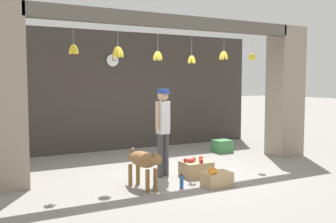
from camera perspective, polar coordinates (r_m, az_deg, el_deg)
name	(u,v)px	position (r m, az deg, el deg)	size (l,w,h in m)	color
ground_plane	(178,171)	(7.50, 1.48, -9.11)	(60.00, 60.00, 0.00)	gray
shop_back_wall	(126,91)	(9.86, -6.47, 3.13)	(7.52, 0.12, 3.06)	#38332D
shop_pillar_left	(3,97)	(6.70, -23.86, 2.08)	(0.70, 0.60, 3.06)	gray
shop_pillar_right	(285,92)	(9.42, 17.41, 2.88)	(0.70, 0.60, 3.06)	gray
storefront_awning	(174,24)	(7.47, 0.95, 13.13)	(5.62, 0.27, 0.93)	#5B564C
dog	(144,161)	(6.26, -3.68, -7.58)	(0.39, 0.95, 0.68)	olive
shopkeeper	(163,125)	(6.95, -0.77, -2.12)	(0.34, 0.28, 1.64)	#424247
fruit_crate_oranges	(216,179)	(6.51, 7.40, -10.09)	(0.48, 0.33, 0.32)	tan
fruit_crate_apples	(196,168)	(7.13, 4.29, -8.63)	(0.54, 0.43, 0.36)	tan
produce_box_green	(222,146)	(9.56, 8.23, -5.22)	(0.42, 0.41, 0.31)	#42844C
water_bottle	(182,182)	(6.35, 2.08, -10.62)	(0.07, 0.07, 0.24)	#2D60AD
wall_clock	(113,60)	(9.68, -8.45, 7.72)	(0.33, 0.03, 0.33)	black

